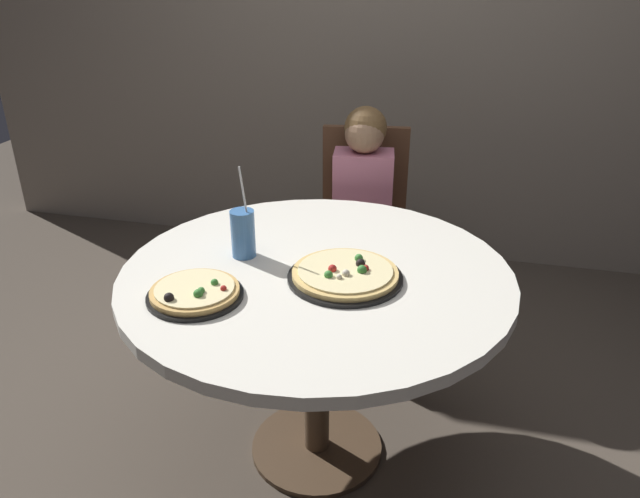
# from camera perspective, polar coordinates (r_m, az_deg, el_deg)

# --- Properties ---
(ground_plane) EXTENTS (8.00, 8.00, 0.00)m
(ground_plane) POSITION_cam_1_polar(r_m,az_deg,el_deg) (2.38, -0.30, -18.20)
(ground_plane) COLOR #4C4238
(dining_table) EXTENTS (1.25, 1.25, 0.75)m
(dining_table) POSITION_cam_1_polar(r_m,az_deg,el_deg) (1.98, -0.34, -4.37)
(dining_table) COLOR silver
(dining_table) RESTS_ON ground_plane
(chair_wooden) EXTENTS (0.45, 0.45, 0.95)m
(chair_wooden) POSITION_cam_1_polar(r_m,az_deg,el_deg) (2.88, 4.07, 2.83)
(chair_wooden) COLOR brown
(chair_wooden) RESTS_ON ground_plane
(diner_child) EXTENTS (0.30, 0.43, 1.08)m
(diner_child) POSITION_cam_1_polar(r_m,az_deg,el_deg) (2.73, 3.84, 0.47)
(diner_child) COLOR #3F4766
(diner_child) RESTS_ON ground_plane
(pizza_veggie) EXTENTS (0.36, 0.36, 0.05)m
(pizza_veggie) POSITION_cam_1_polar(r_m,az_deg,el_deg) (1.87, 2.39, -2.40)
(pizza_veggie) COLOR black
(pizza_veggie) RESTS_ON dining_table
(pizza_cheese) EXTENTS (0.28, 0.28, 0.05)m
(pizza_cheese) POSITION_cam_1_polar(r_m,az_deg,el_deg) (1.81, -11.67, -4.03)
(pizza_cheese) COLOR black
(pizza_cheese) RESTS_ON dining_table
(soda_cup) EXTENTS (0.08, 0.08, 0.31)m
(soda_cup) POSITION_cam_1_polar(r_m,az_deg,el_deg) (2.00, -7.24, 1.47)
(soda_cup) COLOR #3F72B2
(soda_cup) RESTS_ON dining_table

